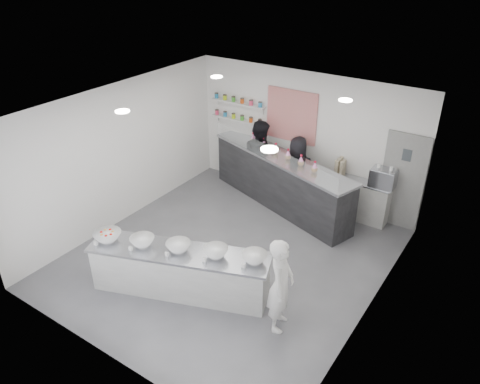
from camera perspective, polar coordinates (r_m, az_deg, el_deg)
name	(u,v)px	position (r m, az deg, el deg)	size (l,w,h in m)	color
floor	(229,257)	(9.21, -1.31, -7.93)	(6.00, 6.00, 0.00)	#515156
ceiling	(227,109)	(7.81, -1.55, 10.06)	(6.00, 6.00, 0.00)	white
back_wall	(305,137)	(10.76, 7.88, 6.61)	(5.50, 5.50, 0.00)	white
left_wall	(121,155)	(10.09, -14.33, 4.44)	(6.00, 6.00, 0.00)	white
right_wall	(377,238)	(7.38, 16.38, -5.34)	(6.00, 6.00, 0.00)	white
back_door	(402,181)	(10.22, 19.18, 1.22)	(0.88, 0.04, 2.10)	gray
pattern_panel	(291,116)	(10.73, 6.29, 9.22)	(1.25, 0.03, 1.20)	#AD0407
jar_shelf_lower	(238,120)	(11.46, -0.22, 8.81)	(1.45, 0.22, 0.04)	silver
jar_shelf_upper	(238,103)	(11.32, -0.22, 10.81)	(1.45, 0.22, 0.04)	silver
preserve_jars	(238,109)	(11.35, -0.28, 10.11)	(1.45, 0.10, 0.56)	#EA3B62
downlight_0	(122,111)	(8.00, -14.15, 9.52)	(0.24, 0.24, 0.02)	white
downlight_1	(269,149)	(6.32, 3.61, 5.22)	(0.24, 0.24, 0.02)	white
downlight_2	(217,77)	(9.84, -2.87, 13.85)	(0.24, 0.24, 0.02)	white
downlight_3	(345,100)	(8.53, 12.73, 10.86)	(0.24, 0.24, 0.02)	white
prep_counter	(180,271)	(8.23, -7.30, -9.57)	(3.12, 0.71, 0.85)	#9D9D99
back_bar	(280,181)	(10.67, 4.95, 1.32)	(3.94, 0.72, 1.22)	black
sneeze_guard	(270,154)	(10.12, 3.68, 4.69)	(3.88, 0.02, 0.33)	white
espresso_ledge	(361,200)	(10.50, 14.50, -0.99)	(1.22, 0.39, 0.91)	#9D9D99
espresso_machine	(383,178)	(10.11, 17.06, 1.59)	(0.51, 0.35, 0.39)	#93969E
cup_stacks	(340,168)	(10.38, 12.10, 2.89)	(0.27, 0.24, 0.36)	tan
prep_bowls	(178,247)	(7.93, -7.52, -6.67)	(3.02, 0.52, 0.17)	white
label_cards	(150,261)	(7.78, -10.95, -8.23)	(2.66, 0.04, 0.07)	white
cookie_bags	(282,151)	(10.35, 5.12, 4.96)	(2.14, 0.14, 0.26)	#F789D1
woman_prep	(281,285)	(7.31, 4.98, -11.27)	(0.59, 0.39, 1.62)	silver
staff_left	(260,158)	(11.04, 2.44, 4.20)	(0.90, 0.70, 1.84)	black
staff_right	(297,172)	(10.65, 6.96, 2.49)	(0.81, 0.53, 1.66)	black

